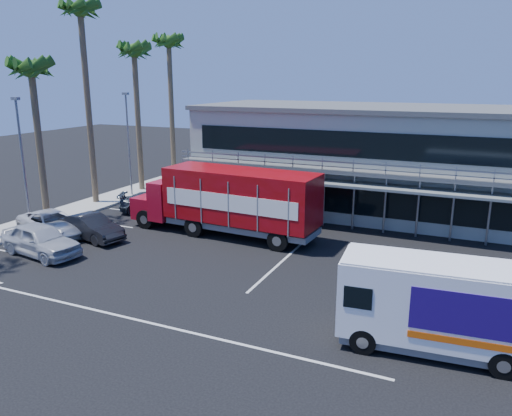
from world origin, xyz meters
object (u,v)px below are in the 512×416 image
at_px(red_truck, 229,199).
at_px(parked_car_b, 92,227).
at_px(white_van, 440,305).
at_px(parked_car_a, 41,240).

bearing_deg(red_truck, parked_car_b, -147.02).
bearing_deg(parked_car_b, red_truck, -47.71).
relative_size(red_truck, white_van, 1.77).
bearing_deg(red_truck, white_van, -31.68).
xyz_separation_m(red_truck, parked_car_b, (-6.99, -3.97, -1.48)).
bearing_deg(parked_car_a, parked_car_b, -1.23).
bearing_deg(white_van, parked_car_a, 170.78).
xyz_separation_m(red_truck, white_van, (12.51, -8.78, -0.49)).
height_order(red_truck, parked_car_b, red_truck).
height_order(red_truck, parked_car_a, red_truck).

